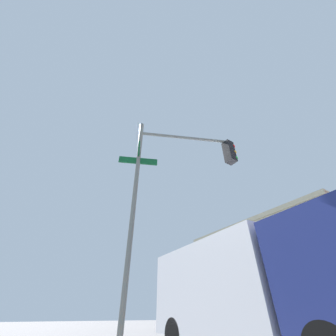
{
  "coord_description": "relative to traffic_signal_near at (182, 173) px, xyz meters",
  "views": [
    {
      "loc": [
        -3.0,
        -8.35,
        1.07
      ],
      "look_at": [
        -6.6,
        -6.04,
        4.11
      ],
      "focal_mm": 22.13,
      "sensor_mm": 36.0,
      "label": 1
    }
  ],
  "objects": [
    {
      "name": "box_truck_second",
      "position": [
        -1.05,
        3.19,
        -2.6
      ],
      "size": [
        7.86,
        3.0,
        3.23
      ],
      "color": "navy",
      "rests_on": "ground_plane"
    },
    {
      "name": "building_stucco",
      "position": [
        -8.29,
        23.02,
        -0.19
      ],
      "size": [
        14.77,
        19.64,
        8.42
      ],
      "color": "beige",
      "rests_on": "ground_plane"
    },
    {
      "name": "traffic_signal_near",
      "position": [
        0.0,
        0.0,
        0.0
      ],
      "size": [
        1.81,
        3.35,
        6.22
      ],
      "color": "slate",
      "rests_on": "ground_plane"
    }
  ]
}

